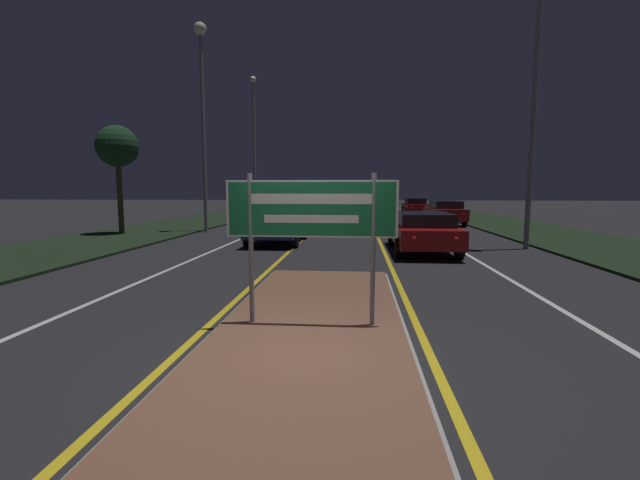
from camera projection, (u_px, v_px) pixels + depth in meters
name	position (u px, v px, depth m)	size (l,w,h in m)	color
ground_plane	(302.00, 359.00, 5.25)	(160.00, 160.00, 0.00)	#232326
median_island	(311.00, 327.00, 6.34)	(2.80, 8.30, 0.10)	#999993
verge_left	(188.00, 223.00, 25.84)	(5.00, 100.00, 0.08)	black
verge_right	(513.00, 226.00, 24.24)	(5.00, 100.00, 0.08)	black
centre_line_yellow_left	(324.00, 219.00, 30.12)	(0.12, 70.00, 0.01)	gold
centre_line_yellow_right	(370.00, 219.00, 29.85)	(0.12, 70.00, 0.01)	gold
lane_line_white_left	(288.00, 219.00, 30.34)	(0.12, 70.00, 0.01)	silver
lane_line_white_right	(408.00, 220.00, 29.64)	(0.12, 70.00, 0.01)	silver
edge_line_white_left	(246.00, 219.00, 30.59)	(0.10, 70.00, 0.01)	silver
edge_line_white_right	(452.00, 220.00, 29.38)	(0.10, 70.00, 0.01)	silver
highway_sign	(311.00, 216.00, 6.14)	(2.48, 0.07, 2.20)	gray
streetlight_left_near	(202.00, 93.00, 20.16)	(0.59, 0.59, 9.79)	gray
streetlight_left_far	(254.00, 135.00, 30.52)	(0.45, 0.45, 10.01)	gray
streetlight_right_near	(537.00, 54.00, 14.21)	(0.56, 0.56, 10.00)	gray
car_receding_0	(422.00, 230.00, 14.25)	(2.01, 4.79, 1.32)	maroon
car_receding_1	(444.00, 212.00, 25.46)	(1.89, 4.81, 1.41)	maroon
car_receding_2	(415.00, 206.00, 35.91)	(1.85, 4.47, 1.37)	maroon
car_receding_3	(376.00, 201.00, 47.99)	(1.93, 4.40, 1.47)	#4C514C
car_approaching_0	(278.00, 223.00, 16.69)	(1.94, 4.43, 1.43)	navy
car_approaching_1	(307.00, 209.00, 30.28)	(1.99, 4.18, 1.32)	silver
car_approaching_2	(288.00, 203.00, 41.31)	(1.92, 4.35, 1.47)	black
roadside_palm_left	(117.00, 148.00, 19.14)	(1.84, 1.84, 4.84)	#4C3823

